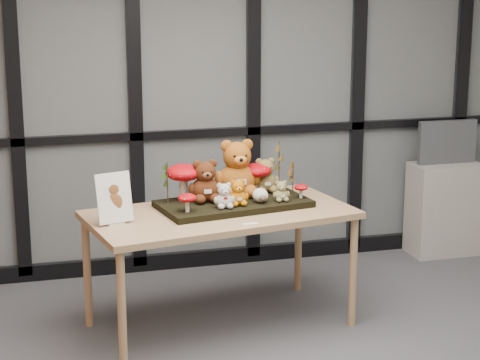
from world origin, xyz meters
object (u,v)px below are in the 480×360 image
object	(u,v)px
diorama_tray	(234,204)
bear_small_yellow	(238,191)
mushroom_front_right	(301,190)
display_table	(220,221)
bear_white_bow	(224,194)
bear_beige_small	(281,190)
mushroom_back_right	(257,177)
mushroom_back_left	(184,180)
cabinet	(444,209)
monitor	(447,142)
bear_pooh_yellow	(237,165)
plush_cream_hedgehog	(260,195)
bear_tan_back	(265,173)
mushroom_front_left	(187,202)
bear_brown_medium	(205,178)
sign_holder	(114,200)

from	to	relation	value
diorama_tray	bear_small_yellow	distance (m)	0.15
bear_small_yellow	mushroom_front_right	bearing A→B (deg)	-2.41
display_table	diorama_tray	bearing A→B (deg)	26.57
bear_white_bow	mushroom_front_right	world-z (taller)	bear_white_bow
display_table	bear_beige_small	distance (m)	0.44
bear_beige_small	mushroom_back_right	xyz separation A→B (m)	(-0.09, 0.24, 0.04)
mushroom_back_left	cabinet	xyz separation A→B (m)	(2.30, 0.80, -0.57)
bear_small_yellow	monitor	xyz separation A→B (m)	(2.00, 1.02, 0.01)
bear_pooh_yellow	bear_small_yellow	distance (m)	0.27
bear_pooh_yellow	bear_small_yellow	bearing A→B (deg)	-114.07
mushroom_back_left	plush_cream_hedgehog	bearing A→B (deg)	-22.14
bear_tan_back	mushroom_back_left	distance (m)	0.57
display_table	mushroom_back_left	size ratio (longest dim) A/B	6.85
mushroom_front_left	monitor	bearing A→B (deg)	25.18
bear_brown_medium	monitor	distance (m)	2.34
bear_pooh_yellow	mushroom_back_left	size ratio (longest dim) A/B	1.58
bear_beige_small	mushroom_back_right	bearing A→B (deg)	101.65
display_table	mushroom_front_right	size ratio (longest dim) A/B	17.58
sign_holder	bear_pooh_yellow	bearing A→B (deg)	4.64
diorama_tray	mushroom_front_left	size ratio (longest dim) A/B	7.47
plush_cream_hedgehog	mushroom_back_left	bearing A→B (deg)	147.75
bear_white_bow	monitor	distance (m)	2.35
display_table	bear_brown_medium	world-z (taller)	bear_brown_medium
bear_pooh_yellow	sign_holder	distance (m)	0.90
mushroom_front_left	bear_white_bow	bearing A→B (deg)	8.53
display_table	bear_pooh_yellow	size ratio (longest dim) A/B	4.33
bear_tan_back	cabinet	xyz separation A→B (m)	(1.74, 0.73, -0.56)
diorama_tray	plush_cream_hedgehog	size ratio (longest dim) A/B	9.39
diorama_tray	bear_tan_back	world-z (taller)	bear_tan_back
bear_small_yellow	bear_pooh_yellow	bearing A→B (deg)	65.93
cabinet	bear_white_bow	bearing A→B (deg)	-153.53
monitor	cabinet	bearing A→B (deg)	-90.00
cabinet	bear_brown_medium	bearing A→B (deg)	-158.47
display_table	diorama_tray	xyz separation A→B (m)	(0.11, 0.08, 0.09)
plush_cream_hedgehog	bear_brown_medium	bearing A→B (deg)	149.31
mushroom_back_left	mushroom_back_right	distance (m)	0.50
plush_cream_hedgehog	mushroom_back_right	bearing A→B (deg)	69.36
mushroom_back_right	mushroom_front_left	size ratio (longest dim) A/B	1.74
mushroom_back_right	monitor	bearing A→B (deg)	22.99
bear_brown_medium	bear_white_bow	xyz separation A→B (m)	(0.08, -0.19, -0.06)
bear_brown_medium	monitor	xyz separation A→B (m)	(2.17, 0.88, -0.04)
bear_pooh_yellow	sign_holder	xyz separation A→B (m)	(-0.84, -0.32, -0.10)
display_table	sign_holder	bearing A→B (deg)	178.39
bear_beige_small	mushroom_back_right	distance (m)	0.26
bear_pooh_yellow	bear_white_bow	size ratio (longest dim) A/B	2.32
bear_brown_medium	cabinet	bearing A→B (deg)	11.42
bear_pooh_yellow	bear_tan_back	world-z (taller)	bear_pooh_yellow
bear_pooh_yellow	mushroom_front_left	xyz separation A→B (m)	(-0.40, -0.32, -0.14)
mushroom_back_right	mushroom_front_left	world-z (taller)	mushroom_back_right
plush_cream_hedgehog	cabinet	xyz separation A→B (m)	(1.84, 0.98, -0.49)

